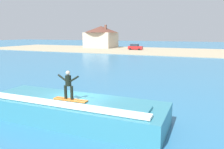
{
  "coord_description": "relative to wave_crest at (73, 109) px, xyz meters",
  "views": [
    {
      "loc": [
        6.61,
        -10.99,
        4.95
      ],
      "look_at": [
        -0.12,
        5.09,
        1.67
      ],
      "focal_mm": 35.23,
      "sensor_mm": 36.0,
      "label": 1
    }
  ],
  "objects": [
    {
      "name": "surfboard",
      "position": [
        0.2,
        -0.49,
        0.75
      ],
      "size": [
        1.98,
        0.44,
        0.06
      ],
      "color": "orange",
      "rests_on": "wave_crest"
    },
    {
      "name": "house_with_chimney",
      "position": [
        -25.79,
        57.87,
        3.41
      ],
      "size": [
        11.45,
        11.45,
        7.66
      ],
      "color": "beige",
      "rests_on": "ground_plane"
    },
    {
      "name": "wave_crest",
      "position": [
        0.0,
        0.0,
        0.0
      ],
      "size": [
        10.68,
        3.45,
        1.36
      ],
      "color": "teal",
      "rests_on": "ground_plane"
    },
    {
      "name": "ground_plane",
      "position": [
        0.12,
        0.77,
        -0.64
      ],
      "size": [
        260.0,
        260.0,
        0.0
      ],
      "primitive_type": "plane",
      "color": "teal"
    },
    {
      "name": "shoreline_bank",
      "position": [
        0.12,
        51.84,
        -0.57
      ],
      "size": [
        120.0,
        26.66,
        0.15
      ],
      "color": "tan",
      "rests_on": "ground_plane"
    },
    {
      "name": "car_near_shore",
      "position": [
        -12.02,
        52.29,
        0.31
      ],
      "size": [
        4.15,
        2.12,
        1.86
      ],
      "color": "red",
      "rests_on": "ground_plane"
    },
    {
      "name": "surfer",
      "position": [
        0.09,
        -0.47,
        1.65
      ],
      "size": [
        1.32,
        0.32,
        1.57
      ],
      "color": "black",
      "rests_on": "surfboard"
    }
  ]
}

